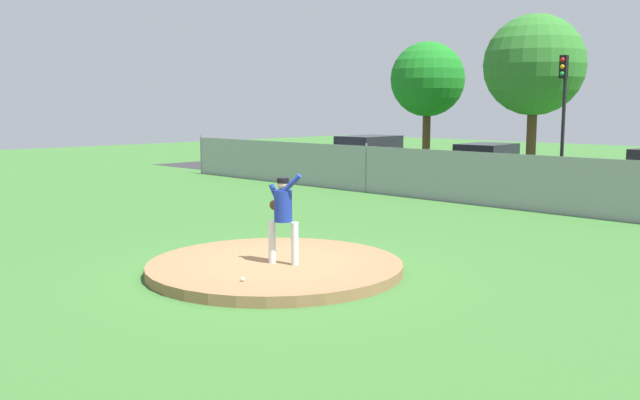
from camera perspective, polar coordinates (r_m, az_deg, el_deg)
name	(u,v)px	position (r m, az deg, el deg)	size (l,w,h in m)	color
ground_plane	(460,230)	(17.02, 11.55, -2.45)	(80.00, 80.00, 0.00)	#386B2D
asphalt_strip	(604,197)	(24.52, 22.49, 0.21)	(44.00, 7.00, 0.01)	#2B2B2D
pitchers_mound	(275,267)	(12.51, -3.74, -5.55)	(4.61, 4.61, 0.19)	olive
pitcher_youth	(283,211)	(12.14, -3.11, -0.92)	(0.80, 0.32, 1.64)	silver
baseball	(243,279)	(11.16, -6.42, -6.54)	(0.07, 0.07, 0.07)	white
chainlink_fence	(540,184)	(20.35, 17.79, 1.29)	(32.47, 0.07, 1.72)	gray
parked_car_charcoal	(486,166)	(26.71, 13.62, 2.78)	(2.08, 4.16, 1.59)	#232328
parked_car_white	(369,157)	(29.31, 4.06, 3.55)	(2.10, 4.73, 1.75)	silver
traffic_cone_orange	(588,186)	(25.38, 21.36, 1.09)	(0.40, 0.40, 0.55)	orange
traffic_light_near	(563,96)	(29.16, 19.55, 8.14)	(0.28, 0.46, 4.97)	black
tree_broad_left	(427,80)	(39.49, 8.91, 9.84)	(4.16, 4.16, 6.58)	#4C331E
tree_broad_right	(534,65)	(35.84, 17.36, 10.62)	(4.93, 4.93, 7.46)	#4C331E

